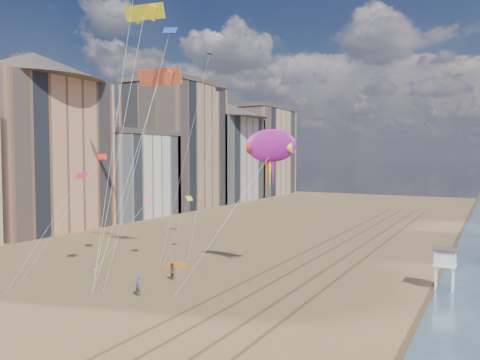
# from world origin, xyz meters

# --- Properties ---
(tracks) EXTENTS (7.68, 120.00, 0.01)m
(tracks) POSITION_xyz_m (2.55, 30.00, 0.01)
(tracks) COLOR brown
(tracks) RESTS_ON ground
(buildings) EXTENTS (34.72, 131.35, 29.00)m
(buildings) POSITION_xyz_m (-45.73, 65.59, 13.55)
(buildings) COLOR #C6B284
(buildings) RESTS_ON ground
(lifeguard_stand) EXTENTS (2.06, 2.06, 3.73)m
(lifeguard_stand) POSITION_xyz_m (15.66, 29.16, 2.87)
(lifeguard_stand) COLOR white
(lifeguard_stand) RESTS_ON ground
(grounded_kite) EXTENTS (2.21, 1.48, 0.24)m
(grounded_kite) POSITION_xyz_m (-10.69, 24.79, 0.12)
(grounded_kite) COLOR orange
(grounded_kite) RESTS_ON ground
(show_kite) EXTENTS (4.98, 5.50, 16.54)m
(show_kite) POSITION_xyz_m (-0.16, 26.10, 12.95)
(show_kite) COLOR #94168D
(show_kite) RESTS_ON ground
(kite_flyer_a) EXTENTS (0.68, 0.47, 1.76)m
(kite_flyer_a) POSITION_xyz_m (-7.02, 14.41, 0.88)
(kite_flyer_a) COLOR #545D6C
(kite_flyer_a) RESTS_ON ground
(kite_flyer_b) EXTENTS (0.92, 0.79, 1.65)m
(kite_flyer_b) POSITION_xyz_m (-7.65, 19.94, 0.83)
(kite_flyer_b) COLOR brown
(kite_flyer_b) RESTS_ON ground
(small_kites) EXTENTS (11.39, 19.40, 18.89)m
(small_kites) POSITION_xyz_m (-13.90, 25.85, 16.69)
(small_kites) COLOR #ED1654
(small_kites) RESTS_ON ground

